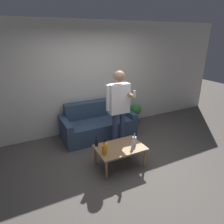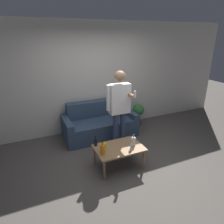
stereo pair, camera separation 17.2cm
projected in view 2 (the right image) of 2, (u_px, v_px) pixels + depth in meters
The scene contains 11 objects.
ground_plane at pixel (128, 166), 3.83m from camera, with size 16.00×16.00×0.00m, color #514C47.
wall_back at pixel (93, 78), 5.00m from camera, with size 8.00×0.06×2.70m.
couch at pixel (99, 124), 4.96m from camera, with size 1.74×0.85×0.83m.
coffee_table at pixel (119, 149), 3.72m from camera, with size 0.89×0.60×0.42m.
bottle_orange at pixel (133, 141), 3.74m from camera, with size 0.08×0.08×0.22m.
bottle_green at pixel (103, 149), 3.45m from camera, with size 0.08×0.08×0.26m.
bottle_dark at pixel (96, 142), 3.73m from camera, with size 0.06×0.06×0.21m.
bottle_yellow at pixel (104, 146), 3.58m from camera, with size 0.08×0.08×0.21m.
wine_glass_near at pixel (131, 144), 3.59m from camera, with size 0.06×0.06×0.17m.
person_standing_front at pixel (119, 105), 4.14m from camera, with size 0.51×0.44×1.71m.
potted_plant at pixel (138, 112), 5.49m from camera, with size 0.31×0.31×0.61m.
Camera 2 is at (-1.58, -2.80, 2.36)m, focal length 32.00 mm.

